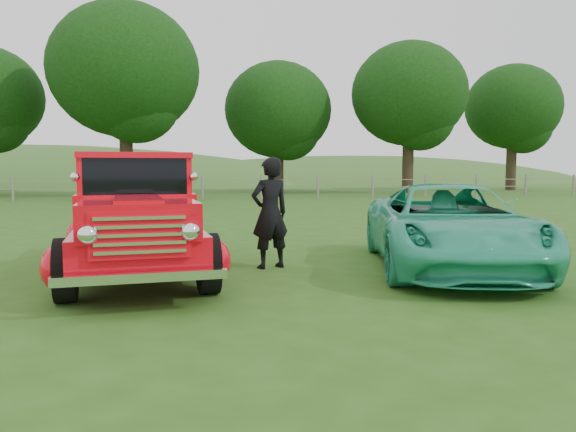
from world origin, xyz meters
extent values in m
plane|color=#2A4F15|center=(0.00, 0.00, 0.00)|extent=(140.00, 140.00, 0.00)
ellipsoid|color=#326826|center=(-18.00, 58.00, -4.95)|extent=(84.00, 60.00, 18.00)
ellipsoid|color=#326826|center=(20.00, 62.00, -3.85)|extent=(72.00, 52.00, 14.00)
cube|color=gray|center=(0.00, 22.00, 0.55)|extent=(48.00, 0.04, 0.04)
cube|color=gray|center=(0.00, 22.00, 0.95)|extent=(48.00, 0.04, 0.04)
cylinder|color=black|center=(-4.00, 25.00, 2.42)|extent=(0.70, 0.70, 4.84)
ellipsoid|color=black|center=(-4.00, 25.00, 6.82)|extent=(8.00, 8.00, 7.20)
cylinder|color=black|center=(5.00, 29.00, 1.87)|extent=(0.70, 0.70, 3.74)
ellipsoid|color=black|center=(5.00, 29.00, 5.27)|extent=(6.80, 6.80, 6.12)
cylinder|color=black|center=(13.00, 27.00, 2.20)|extent=(0.70, 0.70, 4.40)
ellipsoid|color=black|center=(13.00, 27.00, 6.20)|extent=(7.20, 7.20, 6.48)
cylinder|color=black|center=(22.00, 30.00, 2.09)|extent=(0.70, 0.70, 4.18)
ellipsoid|color=black|center=(22.00, 30.00, 5.89)|extent=(6.60, 6.60, 5.94)
cylinder|color=black|center=(-2.13, 0.06, 0.38)|extent=(0.32, 0.78, 0.76)
cylinder|color=black|center=(-0.48, 0.24, 0.38)|extent=(0.32, 0.78, 0.76)
cylinder|color=black|center=(-2.47, 3.14, 0.38)|extent=(0.32, 0.78, 0.76)
cylinder|color=black|center=(-0.81, 3.32, 0.38)|extent=(0.32, 0.78, 0.76)
cube|color=red|center=(-1.47, 1.69, 0.58)|extent=(2.05, 4.75, 0.44)
ellipsoid|color=red|center=(-2.20, 0.05, 0.42)|extent=(0.49, 0.79, 0.54)
ellipsoid|color=red|center=(-0.41, 0.25, 0.42)|extent=(0.49, 0.79, 0.54)
ellipsoid|color=red|center=(-2.53, 3.13, 0.42)|extent=(0.49, 0.79, 0.54)
ellipsoid|color=red|center=(-0.75, 3.33, 0.42)|extent=(0.49, 0.79, 0.54)
cube|color=red|center=(-1.31, 0.15, 0.97)|extent=(1.49, 1.73, 0.42)
cube|color=red|center=(-1.46, 1.59, 0.99)|extent=(1.73, 1.51, 0.44)
cube|color=black|center=(-1.46, 1.59, 1.46)|extent=(1.56, 1.27, 0.50)
cube|color=red|center=(-1.46, 1.59, 1.74)|extent=(1.64, 1.38, 0.08)
cube|color=red|center=(-1.62, 3.03, 0.95)|extent=(1.38, 2.07, 0.45)
cube|color=white|center=(-1.22, -0.66, 0.85)|extent=(1.07, 0.21, 0.50)
cube|color=white|center=(-1.21, -0.75, 0.42)|extent=(1.81, 0.29, 0.10)
cube|color=white|center=(-1.73, 4.10, 0.42)|extent=(1.71, 0.28, 0.10)
imported|color=#2CB389|center=(3.25, 1.32, 0.66)|extent=(3.25, 5.14, 1.32)
imported|color=black|center=(0.54, 1.89, 0.87)|extent=(0.74, 0.61, 1.73)
camera|label=1|loc=(-0.71, -6.73, 1.56)|focal=35.00mm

